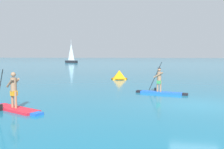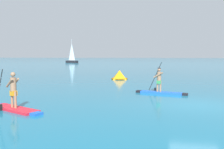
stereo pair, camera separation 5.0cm
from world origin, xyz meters
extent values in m
plane|color=#196B8C|center=(0.00, 0.00, 0.00)|extent=(440.00, 440.00, 0.00)
cube|color=red|center=(-8.07, -2.97, 0.05)|extent=(2.81, 1.79, 0.11)
cube|color=blue|center=(-6.66, -3.60, 0.05)|extent=(0.49, 0.53, 0.11)
cylinder|color=#997051|center=(-8.21, -2.91, 0.47)|extent=(0.11, 0.11, 0.74)
cylinder|color=#997051|center=(-7.98, -3.01, 0.47)|extent=(0.11, 0.11, 0.74)
cube|color=orange|center=(-8.09, -2.96, 0.75)|extent=(0.33, 0.31, 0.22)
cylinder|color=#997051|center=(-8.09, -2.96, 1.14)|extent=(0.26, 0.26, 0.60)
sphere|color=#997051|center=(-8.09, -2.96, 1.58)|extent=(0.21, 0.21, 0.21)
cylinder|color=#997051|center=(-8.20, -3.08, 1.21)|extent=(0.49, 0.30, 0.44)
cylinder|color=#997051|center=(-8.07, -2.80, 1.21)|extent=(0.49, 0.30, 0.44)
cube|color=black|center=(-8.60, -3.23, 0.13)|extent=(0.16, 0.22, 0.32)
cube|color=blue|center=(-1.73, 3.04, 0.07)|extent=(2.65, 1.13, 0.13)
cube|color=black|center=(-3.15, 3.37, 0.07)|extent=(0.40, 0.45, 0.13)
cube|color=black|center=(-0.31, 2.70, 0.07)|extent=(0.39, 0.40, 0.13)
cylinder|color=#997051|center=(-1.96, 3.09, 0.48)|extent=(0.11, 0.11, 0.70)
cylinder|color=#997051|center=(-1.78, 3.05, 0.48)|extent=(0.11, 0.11, 0.70)
cube|color=#338C4C|center=(-1.87, 3.07, 0.74)|extent=(0.30, 0.27, 0.22)
cylinder|color=#997051|center=(-1.87, 3.07, 1.11)|extent=(0.26, 0.26, 0.55)
sphere|color=#997051|center=(-1.87, 3.07, 1.52)|extent=(0.21, 0.21, 0.21)
cylinder|color=black|center=(-1.87, 3.07, 1.61)|extent=(0.18, 0.18, 0.06)
cylinder|color=#997051|center=(-1.95, 2.93, 1.18)|extent=(0.55, 0.23, 0.38)
cylinder|color=#997051|center=(-1.88, 3.23, 1.18)|extent=(0.55, 0.23, 0.38)
cylinder|color=black|center=(-2.12, 3.52, 1.05)|extent=(0.83, 0.23, 1.88)
cube|color=black|center=(-2.12, 3.52, 0.15)|extent=(0.12, 0.21, 0.32)
pyramid|color=orange|center=(-5.90, 11.76, 0.46)|extent=(1.92, 1.92, 0.91)
torus|color=#915407|center=(-5.90, 11.76, 0.06)|extent=(1.64, 1.64, 0.12)
cube|color=black|center=(-30.22, 62.31, 0.37)|extent=(4.49, 2.57, 0.73)
cylinder|color=#B2B2B7|center=(-30.22, 62.31, 4.11)|extent=(0.12, 0.12, 6.76)
pyramid|color=white|center=(-30.22, 62.31, 3.59)|extent=(1.83, 0.88, 5.51)
camera|label=1|loc=(-1.73, -12.61, 2.42)|focal=39.44mm
camera|label=2|loc=(-1.68, -12.60, 2.42)|focal=39.44mm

